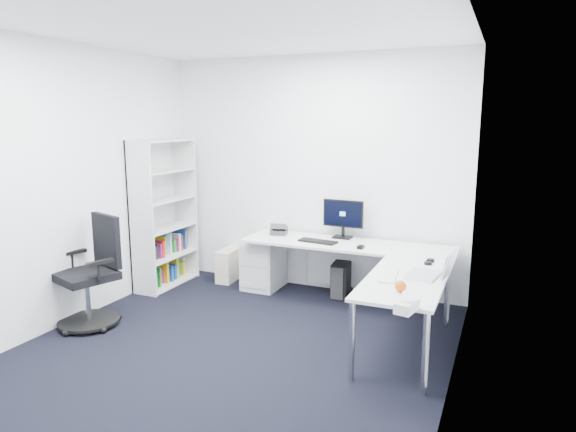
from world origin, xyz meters
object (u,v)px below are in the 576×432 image
at_px(l_desk, 337,281).
at_px(laptop, 423,261).
at_px(task_chair, 85,273).
at_px(monitor, 343,219).
at_px(bookshelf, 164,214).

relative_size(l_desk, laptop, 6.35).
xyz_separation_m(task_chair, laptop, (3.04, 0.75, 0.26)).
bearing_deg(laptop, monitor, 140.78).
xyz_separation_m(monitor, laptop, (1.06, -1.09, -0.10)).
bearing_deg(monitor, laptop, -43.22).
height_order(l_desk, monitor, monitor).
bearing_deg(monitor, l_desk, -75.08).
height_order(monitor, laptop, monitor).
distance_m(bookshelf, task_chair, 1.40).
bearing_deg(task_chair, bookshelf, 112.04).
xyz_separation_m(task_chair, monitor, (1.99, 1.84, 0.35)).
xyz_separation_m(bookshelf, monitor, (2.06, 0.48, 0.01)).
xyz_separation_m(l_desk, monitor, (-0.11, 0.53, 0.56)).
bearing_deg(monitor, bookshelf, -163.98).
xyz_separation_m(bookshelf, laptop, (3.12, -0.61, -0.08)).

